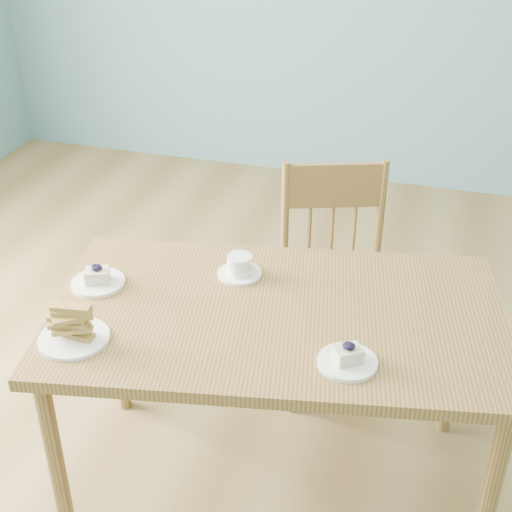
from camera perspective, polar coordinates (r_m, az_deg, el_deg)
room at (r=1.77m, az=2.45°, el=13.97°), size 5.01×5.01×2.71m
dining_table at (r=2.07m, az=1.70°, el=-5.98°), size 1.40×0.97×0.69m
dining_chair at (r=2.65m, az=6.33°, el=-2.00°), size 0.50×0.49×0.86m
cheesecake_plate_near at (r=1.84m, az=7.34°, el=-8.16°), size 0.16×0.16×0.07m
cheesecake_plate_far at (r=2.19m, az=-12.55°, el=-1.86°), size 0.16×0.16×0.07m
coffee_cup at (r=2.18m, az=-1.29°, el=-0.90°), size 0.13×0.13×0.07m
biscotti_plate at (r=1.96m, az=-14.47°, el=-5.59°), size 0.19×0.19×0.11m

